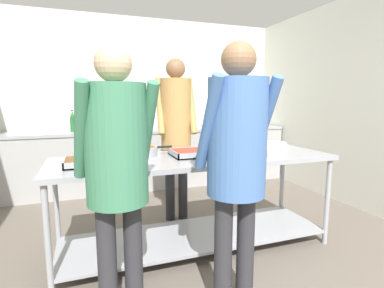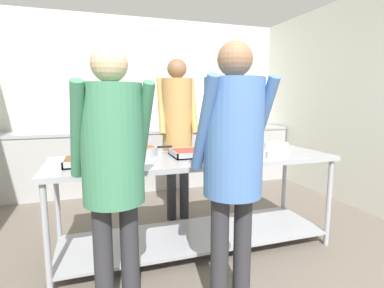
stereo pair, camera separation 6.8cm
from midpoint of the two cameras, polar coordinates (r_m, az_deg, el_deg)
name	(u,v)px [view 1 (the left image)]	position (r m, az deg, el deg)	size (l,w,h in m)	color
wall_rear	(144,102)	(5.04, -9.56, 7.93)	(4.62, 0.06, 2.65)	silver
wall_right	(358,103)	(4.27, 28.64, 6.93)	(0.06, 4.35, 2.65)	silver
back_counter	(150,158)	(4.77, -8.49, -2.60)	(4.46, 0.65, 0.91)	#A8A8A8
serving_counter	(196,187)	(2.73, 0.00, -8.12)	(2.48, 0.79, 0.86)	#9EA0A8
serving_tray_vegetables	(91,161)	(2.49, -19.35, -3.14)	(0.40, 0.31, 0.05)	#9EA0A8
sauce_pan	(142,151)	(2.75, -10.12, -1.30)	(0.41, 0.27, 0.08)	#9EA0A8
serving_tray_roast	(192,153)	(2.71, -0.70, -1.73)	(0.36, 0.33, 0.05)	#9EA0A8
serving_tray_greens	(241,154)	(2.70, 8.64, -1.86)	(0.36, 0.27, 0.05)	#9EA0A8
broccoli_bowl	(250,144)	(3.18, 10.32, -0.08)	(0.20, 0.20, 0.10)	silver
plate_stack	(275,145)	(3.27, 14.92, -0.16)	(0.25, 0.25, 0.06)	white
guest_serving_left	(237,151)	(1.85, 7.46, -1.31)	(0.46, 0.36, 1.70)	#2D2D33
guest_serving_right	(117,158)	(1.81, -15.18, -2.55)	(0.49, 0.38, 1.67)	#2D2D33
cook_behind_counter	(176,121)	(3.31, -3.66, 4.32)	(0.46, 0.38, 1.80)	#2D2D33
water_bottle	(73,122)	(4.65, -22.17, 3.95)	(0.07, 0.07, 0.31)	#23602D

